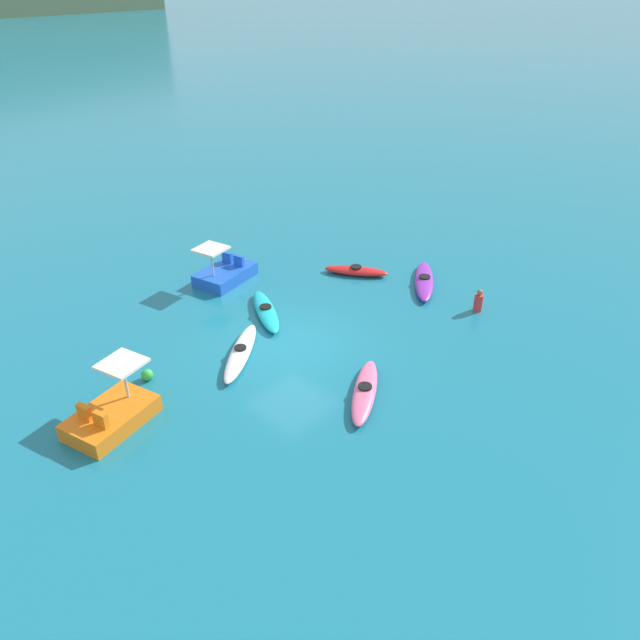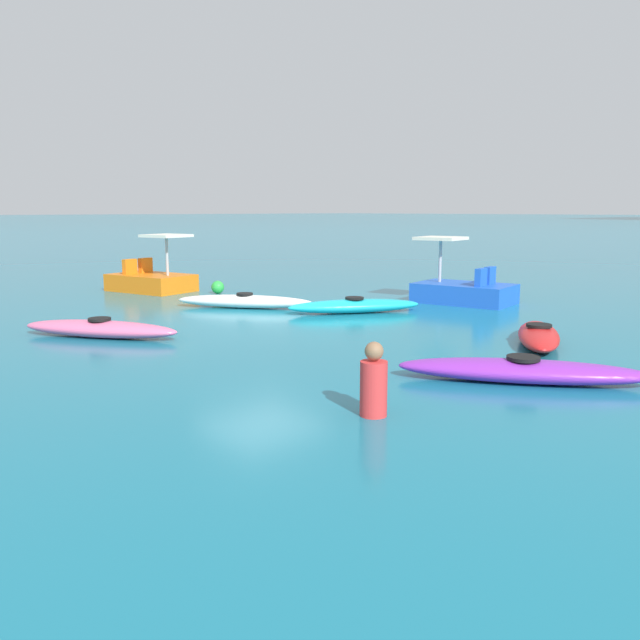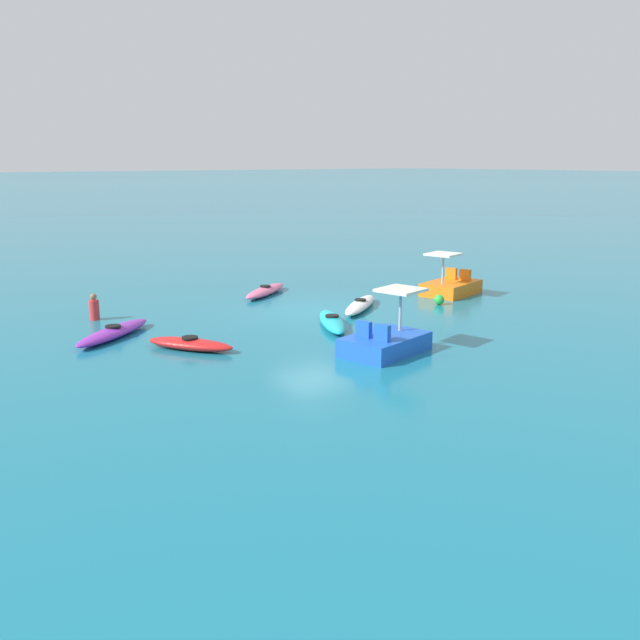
{
  "view_description": "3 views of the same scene",
  "coord_description": "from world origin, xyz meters",
  "px_view_note": "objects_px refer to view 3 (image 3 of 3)",
  "views": [
    {
      "loc": [
        -11.36,
        -12.2,
        10.95
      ],
      "look_at": [
        1.03,
        -0.34,
        0.69
      ],
      "focal_mm": 33.27,
      "sensor_mm": 36.0,
      "label": 1
    },
    {
      "loc": [
        11.46,
        -8.76,
        2.38
      ],
      "look_at": [
        2.1,
        -0.17,
        0.26
      ],
      "focal_mm": 37.17,
      "sensor_mm": 36.0,
      "label": 2
    },
    {
      "loc": [
        13.79,
        18.81,
        5.1
      ],
      "look_at": [
        1.45,
        2.42,
        0.36
      ],
      "focal_mm": 38.93,
      "sensor_mm": 36.0,
      "label": 3
    }
  ],
  "objects_px": {
    "kayak_white": "(360,305)",
    "pedal_boat_blue": "(385,341)",
    "kayak_purple": "(113,332)",
    "buoy_green": "(439,300)",
    "kayak_pink": "(265,291)",
    "kayak_red": "(190,344)",
    "kayak_cyan": "(332,321)",
    "pedal_boat_orange": "(451,286)",
    "person_near_shore": "(94,308)"
  },
  "relations": [
    {
      "from": "kayak_purple",
      "to": "person_near_shore",
      "type": "bearing_deg",
      "value": -98.03
    },
    {
      "from": "pedal_boat_orange",
      "to": "buoy_green",
      "type": "height_order",
      "value": "pedal_boat_orange"
    },
    {
      "from": "pedal_boat_orange",
      "to": "buoy_green",
      "type": "xyz_separation_m",
      "value": [
        1.8,
        1.11,
        -0.15
      ]
    },
    {
      "from": "kayak_white",
      "to": "kayak_purple",
      "type": "height_order",
      "value": "same"
    },
    {
      "from": "kayak_purple",
      "to": "person_near_shore",
      "type": "relative_size",
      "value": 3.66
    },
    {
      "from": "kayak_cyan",
      "to": "person_near_shore",
      "type": "bearing_deg",
      "value": -43.91
    },
    {
      "from": "kayak_pink",
      "to": "kayak_purple",
      "type": "height_order",
      "value": "same"
    },
    {
      "from": "kayak_white",
      "to": "person_near_shore",
      "type": "relative_size",
      "value": 3.57
    },
    {
      "from": "kayak_red",
      "to": "person_near_shore",
      "type": "relative_size",
      "value": 2.94
    },
    {
      "from": "pedal_boat_orange",
      "to": "person_near_shore",
      "type": "relative_size",
      "value": 3.06
    },
    {
      "from": "person_near_shore",
      "to": "pedal_boat_blue",
      "type": "bearing_deg",
      "value": 119.42
    },
    {
      "from": "kayak_red",
      "to": "buoy_green",
      "type": "relative_size",
      "value": 7.02
    },
    {
      "from": "kayak_purple",
      "to": "kayak_cyan",
      "type": "bearing_deg",
      "value": 155.24
    },
    {
      "from": "pedal_boat_blue",
      "to": "buoy_green",
      "type": "height_order",
      "value": "pedal_boat_blue"
    },
    {
      "from": "kayak_purple",
      "to": "buoy_green",
      "type": "height_order",
      "value": "kayak_purple"
    },
    {
      "from": "kayak_cyan",
      "to": "kayak_red",
      "type": "xyz_separation_m",
      "value": [
        4.8,
        -0.2,
        0.0
      ]
    },
    {
      "from": "buoy_green",
      "to": "person_near_shore",
      "type": "relative_size",
      "value": 0.42
    },
    {
      "from": "kayak_pink",
      "to": "kayak_red",
      "type": "xyz_separation_m",
      "value": [
        5.94,
        5.47,
        0.0
      ]
    },
    {
      "from": "kayak_cyan",
      "to": "person_near_shore",
      "type": "relative_size",
      "value": 3.49
    },
    {
      "from": "kayak_cyan",
      "to": "kayak_purple",
      "type": "distance_m",
      "value": 6.6
    },
    {
      "from": "kayak_purple",
      "to": "kayak_pink",
      "type": "bearing_deg",
      "value": -157.88
    },
    {
      "from": "kayak_red",
      "to": "pedal_boat_orange",
      "type": "height_order",
      "value": "pedal_boat_orange"
    },
    {
      "from": "pedal_boat_blue",
      "to": "kayak_pink",
      "type": "bearing_deg",
      "value": -101.85
    },
    {
      "from": "kayak_cyan",
      "to": "pedal_boat_orange",
      "type": "xyz_separation_m",
      "value": [
        -6.96,
        -1.44,
        0.17
      ]
    },
    {
      "from": "kayak_cyan",
      "to": "pedal_boat_orange",
      "type": "bearing_deg",
      "value": -168.35
    },
    {
      "from": "kayak_purple",
      "to": "kayak_red",
      "type": "xyz_separation_m",
      "value": [
        -1.2,
        2.56,
        0.0
      ]
    },
    {
      "from": "buoy_green",
      "to": "person_near_shore",
      "type": "height_order",
      "value": "person_near_shore"
    },
    {
      "from": "kayak_red",
      "to": "kayak_white",
      "type": "bearing_deg",
      "value": -170.33
    },
    {
      "from": "kayak_purple",
      "to": "kayak_red",
      "type": "distance_m",
      "value": 2.83
    },
    {
      "from": "kayak_white",
      "to": "pedal_boat_blue",
      "type": "xyz_separation_m",
      "value": [
        3.09,
        4.69,
        0.17
      ]
    },
    {
      "from": "kayak_cyan",
      "to": "buoy_green",
      "type": "height_order",
      "value": "kayak_cyan"
    },
    {
      "from": "kayak_purple",
      "to": "buoy_green",
      "type": "xyz_separation_m",
      "value": [
        -11.15,
        2.44,
        0.02
      ]
    },
    {
      "from": "kayak_purple",
      "to": "pedal_boat_blue",
      "type": "relative_size",
      "value": 1.21
    },
    {
      "from": "pedal_boat_blue",
      "to": "person_near_shore",
      "type": "xyz_separation_m",
      "value": [
        4.9,
        -8.68,
        0.05
      ]
    },
    {
      "from": "pedal_boat_orange",
      "to": "person_near_shore",
      "type": "distance_m",
      "value": 13.2
    },
    {
      "from": "pedal_boat_blue",
      "to": "person_near_shore",
      "type": "relative_size",
      "value": 3.03
    },
    {
      "from": "kayak_cyan",
      "to": "pedal_boat_orange",
      "type": "relative_size",
      "value": 1.14
    },
    {
      "from": "kayak_cyan",
      "to": "kayak_purple",
      "type": "height_order",
      "value": "same"
    },
    {
      "from": "pedal_boat_blue",
      "to": "person_near_shore",
      "type": "distance_m",
      "value": 9.97
    },
    {
      "from": "kayak_cyan",
      "to": "buoy_green",
      "type": "distance_m",
      "value": 5.17
    },
    {
      "from": "kayak_white",
      "to": "kayak_pink",
      "type": "distance_m",
      "value": 4.42
    },
    {
      "from": "kayak_pink",
      "to": "kayak_purple",
      "type": "bearing_deg",
      "value": 22.12
    },
    {
      "from": "person_near_shore",
      "to": "kayak_purple",
      "type": "bearing_deg",
      "value": 81.97
    },
    {
      "from": "pedal_boat_orange",
      "to": "person_near_shore",
      "type": "bearing_deg",
      "value": -17.54
    },
    {
      "from": "kayak_purple",
      "to": "pedal_boat_blue",
      "type": "xyz_separation_m",
      "value": [
        -5.27,
        6.03,
        0.17
      ]
    },
    {
      "from": "kayak_red",
      "to": "buoy_green",
      "type": "height_order",
      "value": "kayak_red"
    },
    {
      "from": "kayak_white",
      "to": "kayak_pink",
      "type": "bearing_deg",
      "value": -74.08
    },
    {
      "from": "kayak_pink",
      "to": "person_near_shore",
      "type": "relative_size",
      "value": 3.43
    },
    {
      "from": "kayak_pink",
      "to": "buoy_green",
      "type": "height_order",
      "value": "kayak_pink"
    },
    {
      "from": "kayak_cyan",
      "to": "kayak_purple",
      "type": "bearing_deg",
      "value": -24.76
    }
  ]
}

